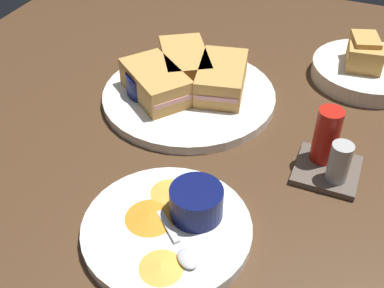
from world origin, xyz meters
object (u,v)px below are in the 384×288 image
object	(u,v)px
sandwich_half_near	(222,78)
sandwich_half_far	(185,63)
bread_basket_rear	(366,69)
plate_chips_companion	(167,229)
condiment_caddy	(329,153)
ramekin_dark_sauce	(150,81)
ramekin_light_gravy	(196,201)
sandwich_half_extra	(156,82)
spoon_by_dark_ramekin	(185,93)
plate_sandwich_main	(189,96)
spoon_by_gravy_ramekin	(183,250)

from	to	relation	value
sandwich_half_near	sandwich_half_far	bearing A→B (deg)	-104.97
sandwich_half_near	bread_basket_rear	size ratio (longest dim) A/B	0.73
plate_chips_companion	condiment_caddy	size ratio (longest dim) A/B	2.26
ramekin_dark_sauce	ramekin_light_gravy	world-z (taller)	ramekin_light_gravy
sandwich_half_near	condiment_caddy	xyz separation A→B (cm)	(11.99, 20.45, -0.59)
sandwich_half_near	bread_basket_rear	world-z (taller)	bread_basket_rear
sandwich_half_far	bread_basket_rear	world-z (taller)	bread_basket_rear
sandwich_half_far	sandwich_half_near	bearing A→B (deg)	75.03
plate_chips_companion	sandwich_half_extra	bearing A→B (deg)	-151.76
ramekin_dark_sauce	spoon_by_dark_ramekin	distance (cm)	6.27
plate_chips_companion	bread_basket_rear	size ratio (longest dim) A/B	1.09
plate_sandwich_main	ramekin_dark_sauce	xyz separation A→B (cm)	(2.40, -6.23, 2.83)
sandwich_half_far	ramekin_light_gravy	world-z (taller)	sandwich_half_far
spoon_by_gravy_ramekin	ramekin_dark_sauce	bearing A→B (deg)	-147.44
spoon_by_dark_ramekin	sandwich_half_extra	bearing A→B (deg)	-69.35
sandwich_half_far	sandwich_half_extra	size ratio (longest dim) A/B	1.01
plate_chips_companion	ramekin_dark_sauce	bearing A→B (deg)	-149.89
ramekin_light_gravy	bread_basket_rear	world-z (taller)	bread_basket_rear
spoon_by_gravy_ramekin	condiment_caddy	size ratio (longest dim) A/B	0.88
spoon_by_dark_ramekin	bread_basket_rear	bearing A→B (deg)	125.60
ramekin_light_gravy	spoon_by_gravy_ramekin	xyz separation A→B (cm)	(6.29, 0.82, -1.87)
bread_basket_rear	spoon_by_dark_ramekin	bearing A→B (deg)	-54.40
condiment_caddy	plate_sandwich_main	bearing A→B (deg)	-109.90
sandwich_half_near	sandwich_half_far	size ratio (longest dim) A/B	0.96
plate_sandwich_main	bread_basket_rear	xyz separation A→B (cm)	(-18.61, 27.21, 1.38)
sandwich_half_extra	condiment_caddy	bearing A→B (deg)	78.14
sandwich_half_far	condiment_caddy	xyz separation A→B (cm)	(14.05, 28.15, -0.59)
sandwich_half_near	plate_chips_companion	bearing A→B (deg)	7.40
spoon_by_dark_ramekin	condiment_caddy	distance (cm)	26.93
sandwich_half_far	plate_chips_companion	world-z (taller)	sandwich_half_far
plate_chips_companion	plate_sandwich_main	bearing A→B (deg)	-162.60
spoon_by_gravy_ramekin	bread_basket_rear	distance (cm)	52.41
plate_sandwich_main	plate_chips_companion	xyz separation A→B (cm)	(28.60, 8.97, 0.00)
bread_basket_rear	condiment_caddy	bearing A→B (deg)	-3.87
sandwich_half_near	ramekin_dark_sauce	size ratio (longest dim) A/B	1.81
sandwich_half_extra	plate_chips_companion	bearing A→B (deg)	28.24
sandwich_half_extra	spoon_by_dark_ramekin	distance (cm)	5.28
sandwich_half_extra	spoon_by_gravy_ramekin	size ratio (longest dim) A/B	1.78
sandwich_half_near	spoon_by_gravy_ramekin	bearing A→B (deg)	12.39
spoon_by_gravy_ramekin	plate_chips_companion	bearing A→B (deg)	-131.34
sandwich_half_near	condiment_caddy	size ratio (longest dim) A/B	1.52
sandwich_half_far	spoon_by_dark_ramekin	xyz separation A→B (cm)	(5.99, 2.50, -2.04)
sandwich_half_extra	spoon_by_dark_ramekin	xyz separation A→B (cm)	(-1.72, 4.56, -2.04)
bread_basket_rear	sandwich_half_extra	bearing A→B (deg)	-56.26
sandwich_half_far	bread_basket_rear	bearing A→B (deg)	114.56
ramekin_dark_sauce	plate_chips_companion	xyz separation A→B (cm)	(26.21, 15.20, -2.83)
sandwich_half_far	plate_chips_companion	distance (cm)	35.65
sandwich_half_near	spoon_by_dark_ramekin	bearing A→B (deg)	-52.98
sandwich_half_near	sandwich_half_far	distance (cm)	7.98
condiment_caddy	spoon_by_gravy_ramekin	bearing A→B (deg)	-29.75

